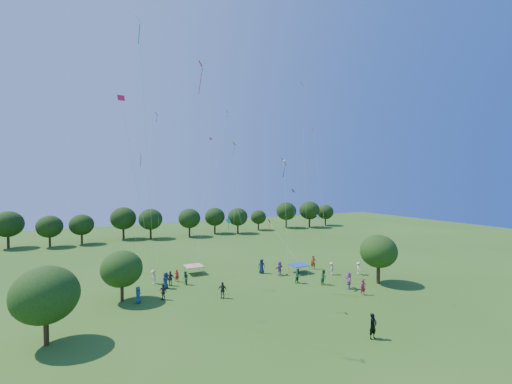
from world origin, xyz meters
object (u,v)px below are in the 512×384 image
at_px(tent_red_stripe, 194,266).
at_px(man_in_black, 373,326).
at_px(tent_blue, 299,265).
at_px(red_high_kite, 210,105).
at_px(near_tree_east, 379,251).
at_px(near_tree_west, 45,295).
at_px(pirate_kite, 284,164).
at_px(near_tree_north, 122,269).

relative_size(tent_red_stripe, man_in_black, 1.11).
distance_m(tent_blue, red_high_kite, 23.25).
distance_m(near_tree_east, red_high_kite, 25.84).
relative_size(near_tree_west, red_high_kite, 0.24).
bearing_deg(pirate_kite, tent_red_stripe, 149.71).
xyz_separation_m(pirate_kite, red_high_kite, (-10.16, -0.74, 6.35)).
xyz_separation_m(near_tree_west, red_high_kite, (15.42, 7.13, 16.83)).
xyz_separation_m(tent_blue, pirate_kite, (-2.35, -0.12, 13.23)).
bearing_deg(near_tree_east, red_high_kite, 158.02).
distance_m(tent_red_stripe, pirate_kite, 17.72).
bearing_deg(near_tree_east, near_tree_west, 179.61).
relative_size(near_tree_west, near_tree_north, 1.15).
distance_m(near_tree_north, red_high_kite, 19.71).
relative_size(tent_blue, red_high_kite, 0.09).
bearing_deg(near_tree_north, tent_blue, 1.80).
relative_size(near_tree_east, man_in_black, 2.93).
distance_m(near_tree_north, pirate_kite, 22.46).
distance_m(near_tree_north, man_in_black, 24.16).
distance_m(man_in_black, red_high_kite, 27.15).
bearing_deg(pirate_kite, near_tree_north, -178.34).
height_order(near_tree_west, near_tree_north, near_tree_west).
distance_m(near_tree_north, tent_blue, 22.07).
relative_size(near_tree_west, tent_blue, 2.68).
bearing_deg(tent_blue, tent_red_stripe, 155.08).
relative_size(tent_red_stripe, red_high_kite, 0.09).
bearing_deg(man_in_black, near_tree_west, 149.09).
bearing_deg(tent_blue, man_in_black, -106.91).
bearing_deg(near_tree_west, tent_red_stripe, 41.88).
height_order(near_tree_west, tent_blue, near_tree_west).
xyz_separation_m(near_tree_east, tent_red_stripe, (-18.24, 14.04, -2.81)).
bearing_deg(near_tree_north, pirate_kite, 1.66).
distance_m(near_tree_east, man_in_black, 15.38).
distance_m(near_tree_west, near_tree_east, 33.65).
height_order(near_tree_east, tent_red_stripe, near_tree_east).
bearing_deg(near_tree_east, tent_red_stripe, 142.41).
bearing_deg(tent_blue, near_tree_east, -55.20).
bearing_deg(pirate_kite, man_in_black, -100.02).
distance_m(near_tree_north, near_tree_east, 28.67).
height_order(man_in_black, red_high_kite, red_high_kite).
bearing_deg(pirate_kite, near_tree_east, -45.11).
relative_size(tent_blue, pirate_kite, 0.16).
xyz_separation_m(near_tree_north, red_high_kite, (9.43, -0.17, 17.31)).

